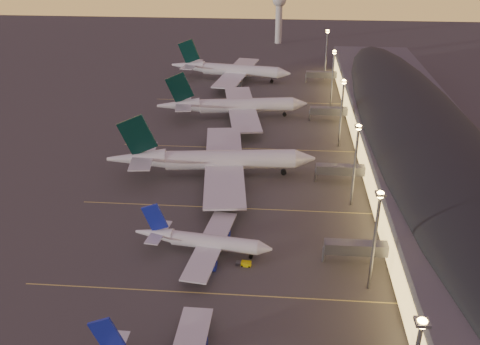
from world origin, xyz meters
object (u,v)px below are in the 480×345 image
object	(u,v)px
airliner_wide_far	(230,70)
baggage_tug_c	(244,264)
airliner_narrow_north	(203,241)
airliner_wide_near	(212,160)
radar_tower	(279,10)
airliner_wide_mid	(233,106)

from	to	relation	value
airliner_wide_far	baggage_tug_c	xyz separation A→B (m)	(19.68, -163.09, -4.77)
airliner_narrow_north	airliner_wide_near	world-z (taller)	airliner_wide_near
airliner_narrow_north	airliner_wide_near	xyz separation A→B (m)	(-3.31, 44.72, 2.30)
airliner_wide_near	airliner_wide_far	bearing A→B (deg)	86.11
airliner_narrow_north	radar_tower	bearing A→B (deg)	94.16
radar_tower	baggage_tug_c	world-z (taller)	radar_tower
baggage_tug_c	airliner_wide_near	bearing A→B (deg)	113.08
airliner_narrow_north	airliner_wide_far	size ratio (longest dim) A/B	0.57
airliner_narrow_north	baggage_tug_c	distance (m)	12.44
airliner_wide_near	airliner_wide_mid	world-z (taller)	airliner_wide_near
airliner_wide_mid	airliner_narrow_north	bearing A→B (deg)	-98.19
airliner_wide_mid	baggage_tug_c	size ratio (longest dim) A/B	16.39
airliner_wide_mid	baggage_tug_c	distance (m)	107.00
airliner_wide_far	radar_tower	xyz separation A→B (m)	(23.44, 90.36, 16.60)
baggage_tug_c	airliner_narrow_north	bearing A→B (deg)	163.00
airliner_wide_near	airliner_wide_far	size ratio (longest dim) A/B	1.08
airliner_narrow_north	airliner_wide_near	size ratio (longest dim) A/B	0.53
airliner_wide_near	radar_tower	world-z (taller)	radar_tower
radar_tower	baggage_tug_c	bearing A→B (deg)	-90.85
airliner_narrow_north	airliner_wide_mid	xyz separation A→B (m)	(-1.67, 101.22, 1.92)
airliner_wide_near	airliner_wide_mid	distance (m)	56.53
airliner_wide_far	airliner_wide_near	bearing A→B (deg)	-78.41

